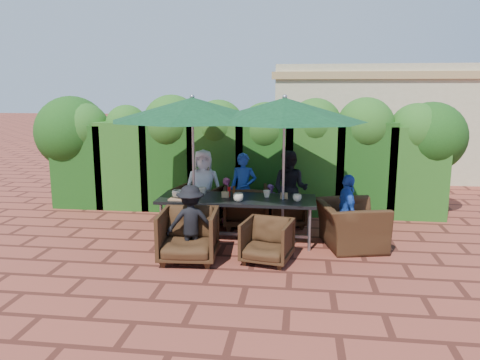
# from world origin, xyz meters

# --- Properties ---
(ground) EXTENTS (80.00, 80.00, 0.00)m
(ground) POSITION_xyz_m (0.00, 0.00, 0.00)
(ground) COLOR brown
(ground) RESTS_ON ground
(dining_table) EXTENTS (2.62, 0.90, 0.75)m
(dining_table) POSITION_xyz_m (0.18, 0.19, 0.68)
(dining_table) COLOR black
(dining_table) RESTS_ON ground
(umbrella_left) EXTENTS (2.77, 2.77, 2.46)m
(umbrella_left) POSITION_xyz_m (-0.57, 0.26, 2.21)
(umbrella_left) COLOR gray
(umbrella_left) RESTS_ON ground
(umbrella_right) EXTENTS (2.63, 2.63, 2.46)m
(umbrella_right) POSITION_xyz_m (0.95, 0.17, 2.21)
(umbrella_right) COLOR gray
(umbrella_right) RESTS_ON ground
(chair_far_left) EXTENTS (0.95, 0.91, 0.83)m
(chair_far_left) POSITION_xyz_m (-0.70, 1.02, 0.41)
(chair_far_left) COLOR black
(chair_far_left) RESTS_ON ground
(chair_far_mid) EXTENTS (0.92, 0.87, 0.85)m
(chair_far_mid) POSITION_xyz_m (0.22, 1.08, 0.42)
(chair_far_mid) COLOR black
(chair_far_mid) RESTS_ON ground
(chair_far_right) EXTENTS (0.85, 0.82, 0.70)m
(chair_far_right) POSITION_xyz_m (0.94, 1.17, 0.35)
(chair_far_right) COLOR black
(chair_far_right) RESTS_ON ground
(chair_near_left) EXTENTS (0.89, 0.84, 0.86)m
(chair_near_left) POSITION_xyz_m (-0.41, -0.82, 0.43)
(chair_near_left) COLOR black
(chair_near_left) RESTS_ON ground
(chair_near_right) EXTENTS (0.81, 0.77, 0.71)m
(chair_near_right) POSITION_xyz_m (0.76, -0.73, 0.36)
(chair_near_right) COLOR black
(chair_near_right) RESTS_ON ground
(chair_end_right) EXTENTS (0.96, 1.26, 0.98)m
(chair_end_right) POSITION_xyz_m (2.05, 0.15, 0.49)
(chair_end_right) COLOR black
(chair_end_right) RESTS_ON ground
(adult_far_left) EXTENTS (0.75, 0.51, 1.42)m
(adult_far_left) POSITION_xyz_m (-0.60, 1.20, 0.71)
(adult_far_left) COLOR white
(adult_far_left) RESTS_ON ground
(adult_far_mid) EXTENTS (0.50, 0.41, 1.36)m
(adult_far_mid) POSITION_xyz_m (0.16, 1.22, 0.68)
(adult_far_mid) COLOR #2049AE
(adult_far_mid) RESTS_ON ground
(adult_far_right) EXTENTS (0.78, 0.59, 1.43)m
(adult_far_right) POSITION_xyz_m (1.05, 1.19, 0.71)
(adult_far_right) COLOR black
(adult_far_right) RESTS_ON ground
(adult_near_left) EXTENTS (0.79, 0.51, 1.14)m
(adult_near_left) POSITION_xyz_m (-0.40, -0.72, 0.57)
(adult_near_left) COLOR black
(adult_near_left) RESTS_ON ground
(adult_end_right) EXTENTS (0.49, 0.76, 1.20)m
(adult_end_right) POSITION_xyz_m (1.99, 0.11, 0.60)
(adult_end_right) COLOR #2049AE
(adult_end_right) RESTS_ON ground
(child_left) EXTENTS (0.39, 0.36, 0.87)m
(child_left) POSITION_xyz_m (-0.16, 1.31, 0.44)
(child_left) COLOR #D14983
(child_left) RESTS_ON ground
(child_right) EXTENTS (0.34, 0.31, 0.78)m
(child_right) POSITION_xyz_m (0.69, 1.26, 0.39)
(child_right) COLOR #7B4393
(child_right) RESTS_ON ground
(pedestrian_a) EXTENTS (1.68, 1.31, 1.73)m
(pedestrian_a) POSITION_xyz_m (1.41, 4.32, 0.86)
(pedestrian_a) COLOR #268D31
(pedestrian_a) RESTS_ON ground
(pedestrian_b) EXTENTS (0.90, 0.74, 1.62)m
(pedestrian_b) POSITION_xyz_m (2.23, 4.47, 0.81)
(pedestrian_b) COLOR #D14983
(pedestrian_b) RESTS_ON ground
(pedestrian_c) EXTENTS (1.31, 0.85, 1.88)m
(pedestrian_c) POSITION_xyz_m (3.57, 4.29, 0.94)
(pedestrian_c) COLOR gray
(pedestrian_c) RESTS_ON ground
(cup_a) EXTENTS (0.17, 0.17, 0.13)m
(cup_a) POSITION_xyz_m (-0.82, 0.06, 0.82)
(cup_a) COLOR beige
(cup_a) RESTS_ON dining_table
(cup_b) EXTENTS (0.14, 0.14, 0.14)m
(cup_b) POSITION_xyz_m (-0.44, 0.33, 0.82)
(cup_b) COLOR beige
(cup_b) RESTS_ON dining_table
(cup_c) EXTENTS (0.17, 0.17, 0.13)m
(cup_c) POSITION_xyz_m (0.24, -0.05, 0.82)
(cup_c) COLOR beige
(cup_c) RESTS_ON dining_table
(cup_d) EXTENTS (0.13, 0.13, 0.12)m
(cup_d) POSITION_xyz_m (0.67, 0.31, 0.81)
(cup_d) COLOR beige
(cup_d) RESTS_ON dining_table
(cup_e) EXTENTS (0.14, 0.14, 0.11)m
(cup_e) POSITION_xyz_m (1.18, 0.08, 0.81)
(cup_e) COLOR beige
(cup_e) RESTS_ON dining_table
(ketchup_bottle) EXTENTS (0.04, 0.04, 0.17)m
(ketchup_bottle) POSITION_xyz_m (0.03, 0.27, 0.83)
(ketchup_bottle) COLOR #B20C0A
(ketchup_bottle) RESTS_ON dining_table
(sauce_bottle) EXTENTS (0.04, 0.04, 0.17)m
(sauce_bottle) POSITION_xyz_m (0.11, 0.33, 0.83)
(sauce_bottle) COLOR #4C230C
(sauce_bottle) RESTS_ON dining_table
(serving_tray) EXTENTS (0.35, 0.25, 0.02)m
(serving_tray) POSITION_xyz_m (-0.74, -0.04, 0.76)
(serving_tray) COLOR #986C49
(serving_tray) RESTS_ON dining_table
(number_block_left) EXTENTS (0.12, 0.06, 0.10)m
(number_block_left) POSITION_xyz_m (-0.02, 0.21, 0.80)
(number_block_left) COLOR tan
(number_block_left) RESTS_ON dining_table
(number_block_right) EXTENTS (0.12, 0.06, 0.10)m
(number_block_right) POSITION_xyz_m (0.97, 0.24, 0.80)
(number_block_right) COLOR tan
(number_block_right) RESTS_ON dining_table
(hedge_wall) EXTENTS (9.10, 1.60, 2.43)m
(hedge_wall) POSITION_xyz_m (-0.13, 2.32, 1.34)
(hedge_wall) COLOR #13360E
(hedge_wall) RESTS_ON ground
(building) EXTENTS (6.20, 3.08, 3.20)m
(building) POSITION_xyz_m (3.50, 6.99, 1.61)
(building) COLOR beige
(building) RESTS_ON ground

